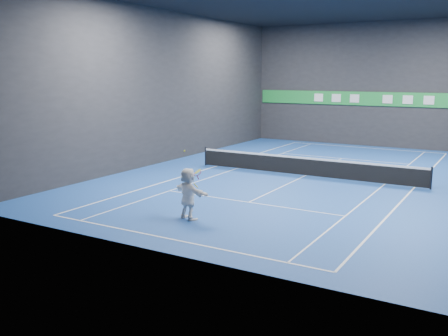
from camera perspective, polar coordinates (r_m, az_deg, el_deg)
The scene contains 18 objects.
ground at distance 26.64m, azimuth 9.23°, elevation -0.89°, with size 26.00×26.00×0.00m, color #1B4596.
wall_back at distance 38.54m, azimuth 16.55°, elevation 9.08°, with size 18.00×0.10×9.00m, color #262629.
wall_front at distance 14.74m, azimuth -9.04°, elevation 7.53°, with size 18.00×0.10×9.00m, color #262629.
wall_left at distance 30.51m, azimuth -6.66°, elevation 9.14°, with size 0.10×26.00×9.00m, color #262629.
baseline_near at distance 16.46m, azimuth -6.11°, elevation -8.07°, with size 10.98×0.08×0.01m, color white.
baseline_far at distance 37.82m, azimuth 15.78°, elevation 2.25°, with size 10.98×0.08×0.01m, color white.
sideline_doubles_left at distance 29.02m, azimuth -0.92°, elevation 0.20°, with size 0.08×23.78×0.01m, color white.
sideline_doubles_right at distance 25.24m, azimuth 20.93°, elevation -2.10°, with size 0.08×23.78×0.01m, color white.
sideline_singles_left at distance 28.34m, azimuth 1.47°, elevation -0.06°, with size 0.06×23.78×0.01m, color white.
sideline_singles_right at distance 25.49m, azimuth 17.87°, elevation -1.79°, with size 0.06×23.78×0.01m, color white.
service_line_near at distance 20.93m, azimuth 2.85°, elevation -3.93°, with size 8.23×0.06×0.01m, color white.
service_line_far at distance 32.60m, azimuth 13.32°, elevation 1.07°, with size 8.23×0.06×0.01m, color white.
center_service_line at distance 26.64m, azimuth 9.23°, elevation -0.89°, with size 0.06×12.80×0.01m, color white.
player at distance 18.36m, azimuth -4.10°, elevation -2.94°, with size 1.78×0.57×1.92m, color white.
tennis_ball at distance 18.13m, azimuth -4.54°, elevation 1.95°, with size 0.07×0.07×0.07m, color #CAD122.
tennis_net at distance 26.53m, azimuth 9.27°, elevation 0.25°, with size 12.50×0.10×1.07m.
sponsor_banner at distance 38.51m, azimuth 16.45°, elevation 7.60°, with size 17.64×0.11×1.00m.
tennis_racket at distance 18.03m, azimuth -3.06°, elevation -0.76°, with size 0.40×0.32×0.74m.
Camera 1 is at (9.33, -24.38, 5.27)m, focal length 40.00 mm.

